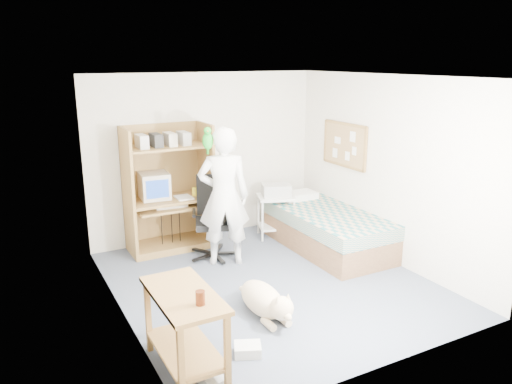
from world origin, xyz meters
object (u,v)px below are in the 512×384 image
at_px(person, 224,197).
at_px(dog, 265,300).
at_px(computer_hutch, 168,193).
at_px(printer_cart, 276,210).
at_px(side_desk, 185,320).
at_px(bed, 327,229).
at_px(office_chair, 213,228).

distance_m(person, dog, 1.72).
xyz_separation_m(computer_hutch, printer_cart, (1.59, -0.34, -0.38)).
bearing_deg(computer_hutch, side_desk, -106.14).
height_order(bed, side_desk, side_desk).
bearing_deg(printer_cart, computer_hutch, -172.92).
height_order(person, dog, person).
relative_size(computer_hutch, side_desk, 1.80).
distance_m(side_desk, printer_cart, 3.57).
distance_m(computer_hutch, side_desk, 3.08).
xyz_separation_m(person, dog, (-0.23, -1.53, -0.75)).
bearing_deg(printer_cart, side_desk, -114.11).
relative_size(person, dog, 1.71).
bearing_deg(dog, bed, 36.21).
bearing_deg(dog, office_chair, 83.58).
bearing_deg(computer_hutch, bed, -29.29).
bearing_deg(computer_hutch, dog, -84.28).
height_order(side_desk, person, person).
distance_m(bed, dog, 2.19).
distance_m(bed, side_desk, 3.39).
xyz_separation_m(person, printer_cart, (1.13, 0.55, -0.49)).
height_order(bed, person, person).
bearing_deg(bed, person, 171.52).
xyz_separation_m(dog, printer_cart, (1.35, 2.08, 0.26)).
bearing_deg(office_chair, computer_hutch, 148.27).
bearing_deg(side_desk, person, 57.18).
relative_size(bed, office_chair, 1.80).
bearing_deg(office_chair, person, -63.50).
bearing_deg(printer_cart, dog, -103.87).
bearing_deg(office_chair, dog, -74.83).
distance_m(office_chair, person, 0.61).
height_order(side_desk, dog, side_desk).
xyz_separation_m(bed, side_desk, (-2.85, -1.82, 0.21)).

